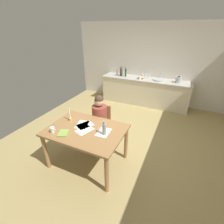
# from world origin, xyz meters

# --- Properties ---
(ground_plane) EXTENTS (5.20, 5.20, 0.04)m
(ground_plane) POSITION_xyz_m (0.00, 0.00, -0.02)
(ground_plane) COLOR tan
(wall_back) EXTENTS (5.20, 0.12, 2.60)m
(wall_back) POSITION_xyz_m (0.00, 2.60, 1.30)
(wall_back) COLOR silver
(wall_back) RESTS_ON ground
(kitchen_counter) EXTENTS (2.94, 0.64, 0.90)m
(kitchen_counter) POSITION_xyz_m (0.00, 2.24, 0.45)
(kitchen_counter) COLOR beige
(kitchen_counter) RESTS_ON ground
(dining_table) EXTENTS (1.38, 0.99, 0.79)m
(dining_table) POSITION_xyz_m (-0.26, -0.99, 0.69)
(dining_table) COLOR #9E7042
(dining_table) RESTS_ON ground
(chair_at_table) EXTENTS (0.45, 0.45, 0.88)m
(chair_at_table) POSITION_xyz_m (-0.34, -0.26, 0.50)
(chair_at_table) COLOR #9E7042
(chair_at_table) RESTS_ON ground
(person_seated) EXTENTS (0.37, 0.62, 1.19)m
(person_seated) POSITION_xyz_m (-0.33, -0.41, 0.68)
(person_seated) COLOR brown
(person_seated) RESTS_ON ground
(coffee_mug) EXTENTS (0.12, 0.08, 0.10)m
(coffee_mug) POSITION_xyz_m (-0.73, -1.31, 0.84)
(coffee_mug) COLOR white
(coffee_mug) RESTS_ON dining_table
(candlestick) EXTENTS (0.06, 0.06, 0.26)m
(candlestick) POSITION_xyz_m (-0.71, -0.85, 0.86)
(candlestick) COLOR gold
(candlestick) RESTS_ON dining_table
(book_magazine) EXTENTS (0.23, 0.25, 0.03)m
(book_magazine) POSITION_xyz_m (-0.53, -1.27, 0.80)
(book_magazine) COLOR #8CB14F
(book_magazine) RESTS_ON dining_table
(paper_letter) EXTENTS (0.32, 0.36, 0.00)m
(paper_letter) POSITION_xyz_m (-0.35, -0.88, 0.79)
(paper_letter) COLOR white
(paper_letter) RESTS_ON dining_table
(paper_bill) EXTENTS (0.27, 0.34, 0.00)m
(paper_bill) POSITION_xyz_m (-0.41, -0.89, 0.79)
(paper_bill) COLOR white
(paper_bill) RESTS_ON dining_table
(paper_envelope) EXTENTS (0.23, 0.31, 0.00)m
(paper_envelope) POSITION_xyz_m (0.07, -0.95, 0.79)
(paper_envelope) COLOR white
(paper_envelope) RESTS_ON dining_table
(paper_receipt) EXTENTS (0.29, 0.35, 0.00)m
(paper_receipt) POSITION_xyz_m (-0.27, -1.03, 0.79)
(paper_receipt) COLOR white
(paper_receipt) RESTS_ON dining_table
(wine_bottle_on_table) EXTENTS (0.07, 0.07, 0.26)m
(wine_bottle_on_table) POSITION_xyz_m (0.12, -0.99, 0.90)
(wine_bottle_on_table) COLOR #8C999E
(wine_bottle_on_table) RESTS_ON dining_table
(sink_unit) EXTENTS (0.36, 0.36, 0.24)m
(sink_unit) POSITION_xyz_m (0.43, 2.24, 0.92)
(sink_unit) COLOR #B2B7BC
(sink_unit) RESTS_ON kitchen_counter
(bottle_oil) EXTENTS (0.07, 0.07, 0.25)m
(bottle_oil) POSITION_xyz_m (-1.01, 2.23, 1.01)
(bottle_oil) COLOR #8C999E
(bottle_oil) RESTS_ON kitchen_counter
(bottle_vinegar) EXTENTS (0.07, 0.07, 0.32)m
(bottle_vinegar) POSITION_xyz_m (-0.91, 2.29, 1.03)
(bottle_vinegar) COLOR #593319
(bottle_vinegar) RESTS_ON kitchen_counter
(bottle_wine_red) EXTENTS (0.08, 0.08, 0.30)m
(bottle_wine_red) POSITION_xyz_m (-0.79, 2.19, 1.03)
(bottle_wine_red) COLOR #8C999E
(bottle_wine_red) RESTS_ON kitchen_counter
(bottle_sauce) EXTENTS (0.06, 0.06, 0.32)m
(bottle_sauce) POSITION_xyz_m (-0.71, 2.23, 1.03)
(bottle_sauce) COLOR #194C23
(bottle_sauce) RESTS_ON kitchen_counter
(mixing_bowl) EXTENTS (0.20, 0.20, 0.09)m
(mixing_bowl) POSITION_xyz_m (-0.14, 2.20, 0.95)
(mixing_bowl) COLOR tan
(mixing_bowl) RESTS_ON kitchen_counter
(stovetop_kettle) EXTENTS (0.18, 0.18, 0.22)m
(stovetop_kettle) POSITION_xyz_m (1.01, 2.24, 1.00)
(stovetop_kettle) COLOR #B7BABF
(stovetop_kettle) RESTS_ON kitchen_counter
(wine_glass_near_sink) EXTENTS (0.07, 0.07, 0.15)m
(wine_glass_near_sink) POSITION_xyz_m (0.06, 2.39, 1.01)
(wine_glass_near_sink) COLOR silver
(wine_glass_near_sink) RESTS_ON kitchen_counter
(wine_glass_by_kettle) EXTENTS (0.07, 0.07, 0.15)m
(wine_glass_by_kettle) POSITION_xyz_m (-0.04, 2.39, 1.01)
(wine_glass_by_kettle) COLOR silver
(wine_glass_by_kettle) RESTS_ON kitchen_counter
(wine_glass_back_left) EXTENTS (0.07, 0.07, 0.15)m
(wine_glass_back_left) POSITION_xyz_m (-0.15, 2.39, 1.01)
(wine_glass_back_left) COLOR silver
(wine_glass_back_left) RESTS_ON kitchen_counter
(teacup_on_counter) EXTENTS (0.11, 0.08, 0.10)m
(teacup_on_counter) POSITION_xyz_m (-0.16, 2.09, 0.95)
(teacup_on_counter) COLOR white
(teacup_on_counter) RESTS_ON kitchen_counter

